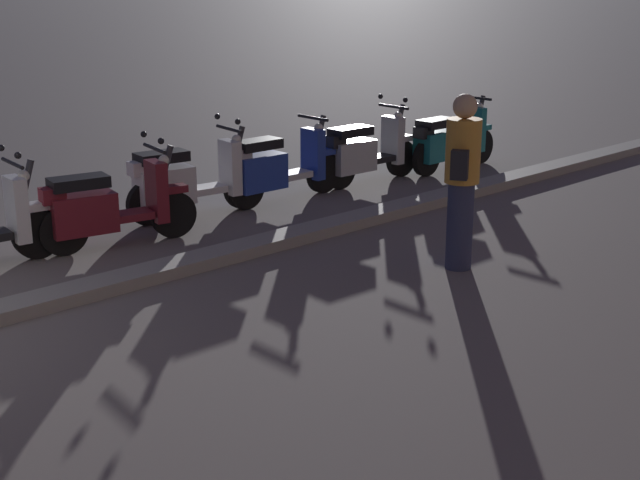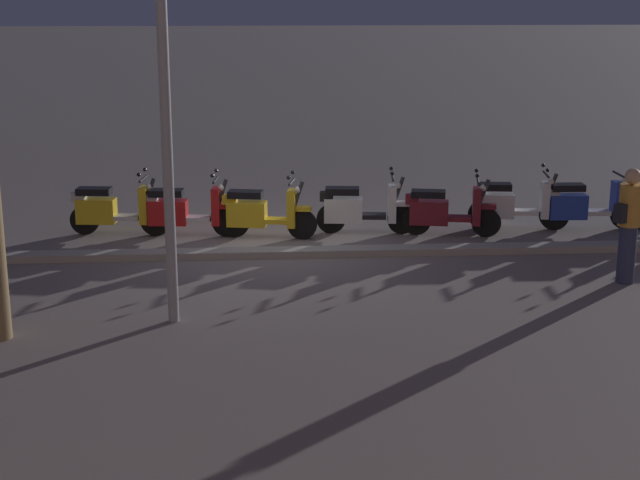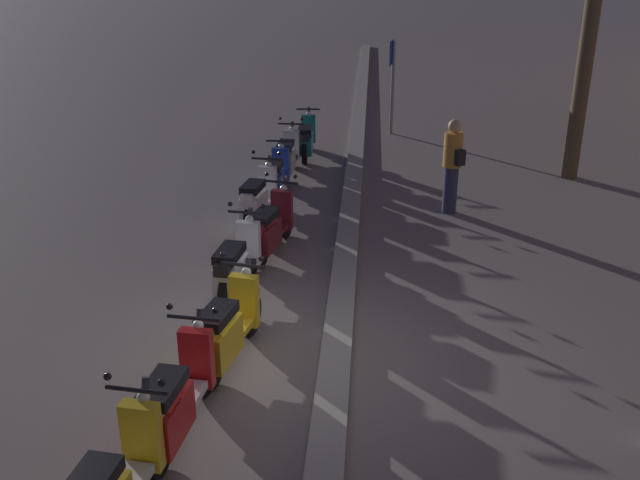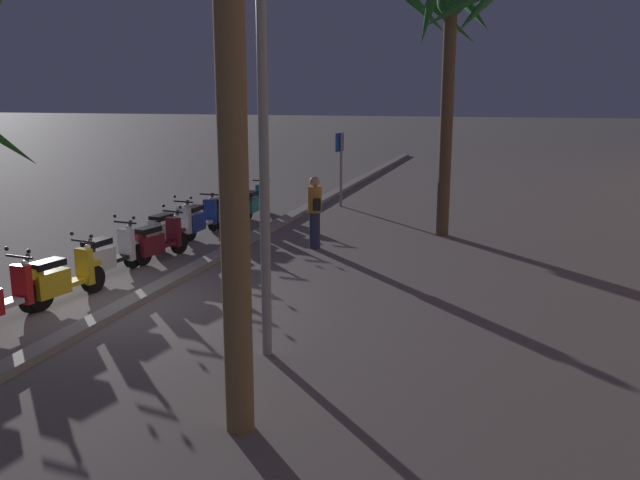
{
  "view_description": "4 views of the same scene",
  "coord_description": "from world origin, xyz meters",
  "px_view_note": "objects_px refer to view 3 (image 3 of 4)",
  "views": [
    {
      "loc": [
        1.7,
        7.4,
        2.86
      ],
      "look_at": [
        -2.67,
        2.77,
        0.96
      ],
      "focal_mm": 50.85,
      "sensor_mm": 36.0,
      "label": 1
    },
    {
      "loc": [
        0.28,
        15.59,
        4.27
      ],
      "look_at": [
        -0.53,
        3.65,
        1.14
      ],
      "focal_mm": 54.2,
      "sensor_mm": 36.0,
      "label": 2
    },
    {
      "loc": [
        7.1,
        0.63,
        4.42
      ],
      "look_at": [
        -0.27,
        0.08,
        1.4
      ],
      "focal_mm": 39.24,
      "sensor_mm": 36.0,
      "label": 3
    },
    {
      "loc": [
        9.83,
        6.66,
        3.65
      ],
      "look_at": [
        -1.69,
        3.27,
        1.01
      ],
      "focal_mm": 37.51,
      "sensor_mm": 36.0,
      "label": 4
    }
  ],
  "objects_px": {
    "scooter_teal_mid_front": "(306,139)",
    "scooter_white_last_in_row": "(237,266)",
    "pedestrian_by_palm_tree": "(452,164)",
    "scooter_blue_gap_after_mid": "(276,178)",
    "crossing_sign": "(392,76)",
    "scooter_maroon_lead_nearest": "(271,228)",
    "scooter_yellow_second_in_line": "(228,329)",
    "scooter_white_mid_rear": "(258,200)",
    "scooter_red_mid_centre": "(177,399)",
    "scooter_silver_far_back": "(288,156)"
  },
  "relations": [
    {
      "from": "scooter_teal_mid_front",
      "to": "scooter_silver_far_back",
      "type": "relative_size",
      "value": 1.06
    },
    {
      "from": "scooter_maroon_lead_nearest",
      "to": "scooter_red_mid_centre",
      "type": "distance_m",
      "value": 4.62
    },
    {
      "from": "scooter_white_last_in_row",
      "to": "scooter_yellow_second_in_line",
      "type": "height_order",
      "value": "same"
    },
    {
      "from": "scooter_white_mid_rear",
      "to": "crossing_sign",
      "type": "distance_m",
      "value": 7.46
    },
    {
      "from": "scooter_teal_mid_front",
      "to": "scooter_yellow_second_in_line",
      "type": "height_order",
      "value": "scooter_yellow_second_in_line"
    },
    {
      "from": "scooter_teal_mid_front",
      "to": "scooter_silver_far_back",
      "type": "distance_m",
      "value": 1.53
    },
    {
      "from": "scooter_white_last_in_row",
      "to": "scooter_red_mid_centre",
      "type": "xyz_separation_m",
      "value": [
        3.12,
        -0.01,
        0.0
      ]
    },
    {
      "from": "scooter_maroon_lead_nearest",
      "to": "crossing_sign",
      "type": "bearing_deg",
      "value": 166.12
    },
    {
      "from": "scooter_red_mid_centre",
      "to": "crossing_sign",
      "type": "bearing_deg",
      "value": 169.82
    },
    {
      "from": "scooter_blue_gap_after_mid",
      "to": "scooter_white_last_in_row",
      "type": "xyz_separation_m",
      "value": [
        4.09,
        -0.01,
        -0.0
      ]
    },
    {
      "from": "scooter_blue_gap_after_mid",
      "to": "crossing_sign",
      "type": "relative_size",
      "value": 0.76
    },
    {
      "from": "pedestrian_by_palm_tree",
      "to": "scooter_white_last_in_row",
      "type": "bearing_deg",
      "value": -41.84
    },
    {
      "from": "scooter_blue_gap_after_mid",
      "to": "scooter_yellow_second_in_line",
      "type": "xyz_separation_m",
      "value": [
        5.83,
        0.21,
        -0.0
      ]
    },
    {
      "from": "scooter_maroon_lead_nearest",
      "to": "pedestrian_by_palm_tree",
      "type": "relative_size",
      "value": 1.0
    },
    {
      "from": "scooter_white_mid_rear",
      "to": "scooter_silver_far_back",
      "type": "bearing_deg",
      "value": 176.33
    },
    {
      "from": "scooter_red_mid_centre",
      "to": "scooter_silver_far_back",
      "type": "bearing_deg",
      "value": 179.66
    },
    {
      "from": "scooter_silver_far_back",
      "to": "pedestrian_by_palm_tree",
      "type": "distance_m",
      "value": 3.83
    },
    {
      "from": "scooter_white_last_in_row",
      "to": "pedestrian_by_palm_tree",
      "type": "height_order",
      "value": "pedestrian_by_palm_tree"
    },
    {
      "from": "scooter_yellow_second_in_line",
      "to": "scooter_white_last_in_row",
      "type": "bearing_deg",
      "value": -172.94
    },
    {
      "from": "scooter_silver_far_back",
      "to": "pedestrian_by_palm_tree",
      "type": "relative_size",
      "value": 0.99
    },
    {
      "from": "scooter_white_last_in_row",
      "to": "scooter_red_mid_centre",
      "type": "height_order",
      "value": "same"
    },
    {
      "from": "scooter_white_last_in_row",
      "to": "crossing_sign",
      "type": "bearing_deg",
      "value": 166.71
    },
    {
      "from": "scooter_teal_mid_front",
      "to": "scooter_white_last_in_row",
      "type": "relative_size",
      "value": 1.02
    },
    {
      "from": "scooter_white_last_in_row",
      "to": "scooter_red_mid_centre",
      "type": "distance_m",
      "value": 3.12
    },
    {
      "from": "scooter_white_mid_rear",
      "to": "scooter_yellow_second_in_line",
      "type": "distance_m",
      "value": 4.55
    },
    {
      "from": "scooter_white_mid_rear",
      "to": "scooter_yellow_second_in_line",
      "type": "relative_size",
      "value": 1.06
    },
    {
      "from": "scooter_silver_far_back",
      "to": "crossing_sign",
      "type": "bearing_deg",
      "value": 151.13
    },
    {
      "from": "pedestrian_by_palm_tree",
      "to": "scooter_white_mid_rear",
      "type": "bearing_deg",
      "value": -75.85
    },
    {
      "from": "scooter_teal_mid_front",
      "to": "scooter_red_mid_centre",
      "type": "xyz_separation_m",
      "value": [
        10.29,
        -0.31,
        0.01
      ]
    },
    {
      "from": "scooter_blue_gap_after_mid",
      "to": "crossing_sign",
      "type": "height_order",
      "value": "crossing_sign"
    },
    {
      "from": "scooter_teal_mid_front",
      "to": "scooter_maroon_lead_nearest",
      "type": "height_order",
      "value": "scooter_maroon_lead_nearest"
    },
    {
      "from": "scooter_yellow_second_in_line",
      "to": "scooter_maroon_lead_nearest",
      "type": "bearing_deg",
      "value": 179.16
    },
    {
      "from": "scooter_white_last_in_row",
      "to": "scooter_maroon_lead_nearest",
      "type": "bearing_deg",
      "value": 169.99
    },
    {
      "from": "scooter_maroon_lead_nearest",
      "to": "pedestrian_by_palm_tree",
      "type": "distance_m",
      "value": 3.73
    },
    {
      "from": "scooter_blue_gap_after_mid",
      "to": "scooter_maroon_lead_nearest",
      "type": "height_order",
      "value": "scooter_maroon_lead_nearest"
    },
    {
      "from": "scooter_white_mid_rear",
      "to": "scooter_red_mid_centre",
      "type": "xyz_separation_m",
      "value": [
        5.91,
        0.13,
        -0.0
      ]
    },
    {
      "from": "scooter_white_mid_rear",
      "to": "pedestrian_by_palm_tree",
      "type": "bearing_deg",
      "value": 104.15
    },
    {
      "from": "scooter_yellow_second_in_line",
      "to": "pedestrian_by_palm_tree",
      "type": "relative_size",
      "value": 0.99
    },
    {
      "from": "scooter_white_mid_rear",
      "to": "scooter_yellow_second_in_line",
      "type": "xyz_separation_m",
      "value": [
        4.54,
        0.36,
        -0.0
      ]
    },
    {
      "from": "scooter_white_mid_rear",
      "to": "crossing_sign",
      "type": "relative_size",
      "value": 0.75
    },
    {
      "from": "scooter_white_mid_rear",
      "to": "pedestrian_by_palm_tree",
      "type": "xyz_separation_m",
      "value": [
        -0.86,
        3.41,
        0.47
      ]
    },
    {
      "from": "scooter_white_last_in_row",
      "to": "crossing_sign",
      "type": "xyz_separation_m",
      "value": [
        -9.76,
        2.31,
        1.05
      ]
    },
    {
      "from": "scooter_white_last_in_row",
      "to": "scooter_silver_far_back",
      "type": "bearing_deg",
      "value": 179.54
    },
    {
      "from": "scooter_teal_mid_front",
      "to": "scooter_maroon_lead_nearest",
      "type": "relative_size",
      "value": 1.05
    },
    {
      "from": "scooter_silver_far_back",
      "to": "scooter_yellow_second_in_line",
      "type": "relative_size",
      "value": 1.01
    },
    {
      "from": "crossing_sign",
      "to": "scooter_blue_gap_after_mid",
      "type": "bearing_deg",
      "value": -22.05
    },
    {
      "from": "scooter_yellow_second_in_line",
      "to": "scooter_blue_gap_after_mid",
      "type": "bearing_deg",
      "value": -177.95
    },
    {
      "from": "scooter_teal_mid_front",
      "to": "scooter_yellow_second_in_line",
      "type": "distance_m",
      "value": 8.92
    },
    {
      "from": "crossing_sign",
      "to": "scooter_silver_far_back",
      "type": "bearing_deg",
      "value": -28.87
    },
    {
      "from": "scooter_yellow_second_in_line",
      "to": "scooter_silver_far_back",
      "type": "bearing_deg",
      "value": -178.68
    }
  ]
}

